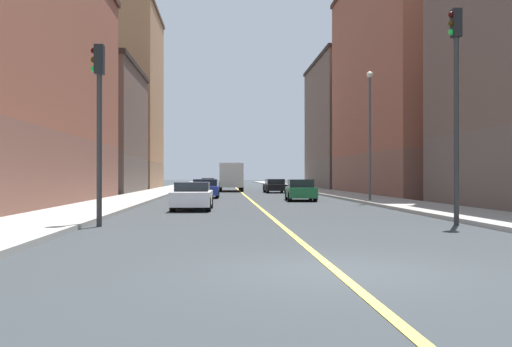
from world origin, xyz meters
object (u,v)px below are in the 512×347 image
object	(u,v)px
building_right_midblock	(82,129)
box_truck	(231,176)
building_left_mid	(418,80)
building_right_distant	(115,99)
car_orange	(208,183)
car_green	(301,190)
traffic_light_left_near	(456,87)
street_lamp_left_near	(370,123)
building_left_far	(356,125)
traffic_light_right_near	(99,108)
car_black	(275,186)
car_white	(193,196)
car_blue	(205,189)
car_teal	(206,186)

from	to	relation	value
building_right_midblock	box_truck	world-z (taller)	building_right_midblock
building_left_mid	building_right_distant	distance (m)	36.02
car_orange	car_green	size ratio (longest dim) A/B	1.00
building_right_midblock	traffic_light_left_near	distance (m)	39.48
building_right_distant	building_right_midblock	bearing A→B (deg)	-90.00
building_left_mid	traffic_light_left_near	world-z (taller)	building_left_mid
street_lamp_left_near	car_orange	size ratio (longest dim) A/B	1.74
building_left_far	car_green	xyz separation A→B (m)	(-11.26, -32.40, -7.06)
building_right_midblock	street_lamp_left_near	distance (m)	28.73
car_orange	traffic_light_right_near	bearing A→B (deg)	-92.37
car_black	car_orange	bearing A→B (deg)	110.91
car_white	box_truck	bearing A→B (deg)	85.86
traffic_light_right_near	box_truck	distance (m)	40.18
building_right_midblock	car_blue	bearing A→B (deg)	-44.80
car_green	building_right_midblock	bearing A→B (deg)	136.81
building_left_far	traffic_light_right_near	size ratio (longest dim) A/B	3.27
car_orange	car_teal	size ratio (longest dim) A/B	0.94
building_right_distant	car_black	size ratio (longest dim) A/B	4.73
building_right_distant	car_black	xyz separation A→B (m)	(17.38, -15.67, -9.92)
car_orange	building_right_distant	bearing A→B (deg)	-172.45
car_teal	box_truck	bearing A→B (deg)	73.60
car_orange	car_green	xyz separation A→B (m)	(6.57, -33.91, 0.01)
car_orange	car_blue	world-z (taller)	car_blue
building_left_mid	car_white	size ratio (longest dim) A/B	5.50
car_orange	car_teal	world-z (taller)	same
street_lamp_left_near	building_left_mid	bearing A→B (deg)	61.07
building_right_midblock	car_white	distance (m)	28.37
street_lamp_left_near	car_teal	bearing A→B (deg)	119.20
traffic_light_right_near	building_right_distant	bearing A→B (deg)	99.85
building_left_far	building_right_distant	distance (m)	28.81
building_left_mid	street_lamp_left_near	xyz separation A→B (m)	(-7.73, -13.98, -4.89)
box_truck	car_green	bearing A→B (deg)	-79.77
traffic_light_left_near	car_orange	world-z (taller)	traffic_light_left_near
street_lamp_left_near	car_blue	size ratio (longest dim) A/B	1.71
street_lamp_left_near	car_orange	xyz separation A→B (m)	(-10.10, 37.19, -3.97)
building_left_mid	car_black	bearing A→B (deg)	151.59
traffic_light_left_near	car_black	bearing A→B (deg)	94.23
box_truck	building_right_midblock	bearing A→B (deg)	-156.68
building_left_far	car_black	world-z (taller)	building_left_far
building_left_mid	car_green	world-z (taller)	building_left_mid
car_blue	box_truck	distance (m)	17.20
building_left_far	building_right_distant	world-z (taller)	building_right_distant
building_right_midblock	building_left_mid	bearing A→B (deg)	-11.16
car_white	car_blue	xyz separation A→B (m)	(0.19, 14.32, 0.02)
traffic_light_left_near	traffic_light_right_near	xyz separation A→B (m)	(-11.22, -0.00, -0.75)
building_left_far	traffic_light_right_near	distance (m)	54.09
car_white	building_left_mid	bearing A→B (deg)	48.69
car_teal	car_orange	bearing A→B (deg)	90.80
building_left_mid	building_left_far	size ratio (longest dim) A/B	1.27
traffic_light_left_near	car_white	xyz separation A→B (m)	(-8.78, 8.47, -3.76)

